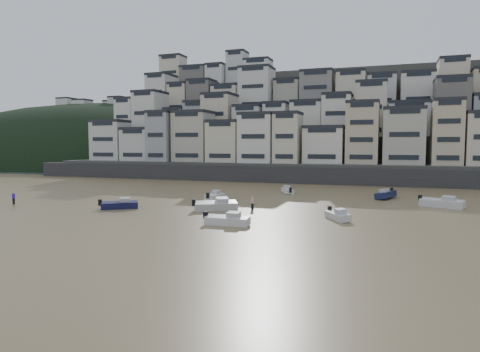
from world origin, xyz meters
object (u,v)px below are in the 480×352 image
at_px(boat_b, 338,214).
at_px(boat_i, 386,194).
at_px(boat_h, 287,190).
at_px(boat_g, 442,201).
at_px(boat_c, 216,204).
at_px(boat_f, 215,195).
at_px(person_blue, 14,198).
at_px(person_pink, 252,203).
at_px(boat_j, 119,203).
at_px(boat_a, 227,219).

bearing_deg(boat_b, boat_i, 136.13).
bearing_deg(boat_i, boat_h, -76.50).
bearing_deg(boat_g, boat_h, -179.63).
bearing_deg(boat_c, boat_b, -40.36).
distance_m(boat_c, boat_f, 10.63).
xyz_separation_m(boat_f, person_blue, (-24.20, -14.07, 0.23)).
xyz_separation_m(boat_g, person_pink, (-22.92, -10.25, 0.07)).
bearing_deg(person_pink, boat_j, -163.85).
bearing_deg(person_blue, boat_a, -7.42).
bearing_deg(boat_h, boat_f, 117.44).
bearing_deg(boat_a, boat_i, 60.61).
height_order(boat_c, boat_i, boat_c).
bearing_deg(person_pink, boat_g, 24.11).
relative_size(boat_b, boat_a, 0.90).
distance_m(boat_i, boat_g, 10.14).
height_order(boat_a, person_blue, person_blue).
relative_size(boat_g, boat_f, 1.26).
distance_m(boat_b, boat_j, 27.57).
bearing_deg(boat_a, boat_b, 32.91).
height_order(boat_i, boat_j, boat_i).
bearing_deg(person_blue, boat_g, 16.58).
xyz_separation_m(boat_h, person_pink, (-0.13, -19.05, 0.23)).
bearing_deg(boat_f, boat_i, -64.83).
height_order(boat_h, person_blue, person_blue).
bearing_deg(boat_j, boat_f, 21.68).
bearing_deg(boat_f, boat_h, -33.99).
bearing_deg(boat_b, boat_j, -118.73).
distance_m(boat_f, boat_j, 14.90).
bearing_deg(boat_f, boat_b, -117.04).
xyz_separation_m(boat_i, boat_h, (-15.73, 1.52, -0.13)).
height_order(boat_g, boat_j, boat_g).
bearing_deg(boat_g, boat_a, -115.31).
bearing_deg(boat_i, person_pink, -23.10).
height_order(boat_f, person_blue, person_blue).
bearing_deg(boat_i, boat_j, -36.39).
bearing_deg(person_pink, boat_h, 89.62).
height_order(boat_a, boat_g, boat_g).
relative_size(boat_i, boat_j, 1.12).
distance_m(boat_i, boat_f, 26.21).
height_order(boat_c, person_pink, person_pink).
relative_size(boat_f, person_pink, 2.69).
bearing_deg(boat_g, boat_c, -134.26).
bearing_deg(boat_a, boat_h, 89.99).
height_order(boat_a, person_pink, person_pink).
bearing_deg(boat_j, boat_b, -33.35).
height_order(boat_h, boat_f, boat_f).
xyz_separation_m(boat_a, boat_f, (-9.15, 18.41, -0.05)).
bearing_deg(boat_f, boat_a, -150.27).
bearing_deg(boat_g, boat_f, -153.99).
relative_size(boat_b, person_blue, 2.64).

